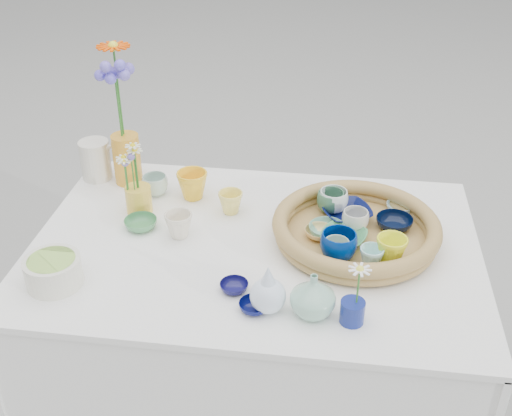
# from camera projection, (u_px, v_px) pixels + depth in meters

# --- Properties ---
(wicker_tray) EXTENTS (0.47, 0.47, 0.08)m
(wicker_tray) POSITION_uv_depth(u_px,v_px,m) (356.00, 230.00, 1.81)
(wicker_tray) COLOR #A1824C
(wicker_tray) RESTS_ON display_table
(tray_ceramic_0) EXTENTS (0.19, 0.19, 0.03)m
(tray_ceramic_0) POSITION_uv_depth(u_px,v_px,m) (346.00, 213.00, 1.89)
(tray_ceramic_0) COLOR #060D3B
(tray_ceramic_0) RESTS_ON wicker_tray
(tray_ceramic_1) EXTENTS (0.13, 0.13, 0.03)m
(tray_ceramic_1) POSITION_uv_depth(u_px,v_px,m) (394.00, 223.00, 1.84)
(tray_ceramic_1) COLOR black
(tray_ceramic_1) RESTS_ON wicker_tray
(tray_ceramic_2) EXTENTS (0.10, 0.10, 0.08)m
(tray_ceramic_2) POSITION_uv_depth(u_px,v_px,m) (391.00, 250.00, 1.69)
(tray_ceramic_2) COLOR yellow
(tray_ceramic_2) RESTS_ON wicker_tray
(tray_ceramic_3) EXTENTS (0.16, 0.16, 0.03)m
(tray_ceramic_3) POSITION_uv_depth(u_px,v_px,m) (344.00, 237.00, 1.78)
(tray_ceramic_3) COLOR #47995E
(tray_ceramic_3) RESTS_ON wicker_tray
(tray_ceramic_4) EXTENTS (0.08, 0.08, 0.06)m
(tray_ceramic_4) POSITION_uv_depth(u_px,v_px,m) (336.00, 251.00, 1.70)
(tray_ceramic_4) COLOR #92AF93
(tray_ceramic_4) RESTS_ON wicker_tray
(tray_ceramic_5) EXTENTS (0.11, 0.11, 0.03)m
(tray_ceramic_5) POSITION_uv_depth(u_px,v_px,m) (327.00, 231.00, 1.81)
(tray_ceramic_5) COLOR #74B69B
(tray_ceramic_5) RESTS_ON wicker_tray
(tray_ceramic_6) EXTENTS (0.11, 0.11, 0.07)m
(tray_ceramic_6) POSITION_uv_depth(u_px,v_px,m) (333.00, 201.00, 1.91)
(tray_ceramic_6) COLOR white
(tray_ceramic_6) RESTS_ON wicker_tray
(tray_ceramic_7) EXTENTS (0.10, 0.10, 0.06)m
(tray_ceramic_7) POSITION_uv_depth(u_px,v_px,m) (355.00, 220.00, 1.83)
(tray_ceramic_7) COLOR silver
(tray_ceramic_7) RESTS_ON wicker_tray
(tray_ceramic_8) EXTENTS (0.10, 0.10, 0.03)m
(tray_ceramic_8) POSITION_uv_depth(u_px,v_px,m) (400.00, 207.00, 1.92)
(tray_ceramic_8) COLOR #A9D7EF
(tray_ceramic_8) RESTS_ON wicker_tray
(tray_ceramic_9) EXTENTS (0.12, 0.12, 0.08)m
(tray_ceramic_9) POSITION_uv_depth(u_px,v_px,m) (339.00, 246.00, 1.70)
(tray_ceramic_9) COLOR navy
(tray_ceramic_9) RESTS_ON wicker_tray
(tray_ceramic_10) EXTENTS (0.09, 0.09, 0.03)m
(tray_ceramic_10) POSITION_uv_depth(u_px,v_px,m) (319.00, 233.00, 1.80)
(tray_ceramic_10) COLOR #F9CB79
(tray_ceramic_10) RESTS_ON wicker_tray
(tray_ceramic_11) EXTENTS (0.07, 0.07, 0.06)m
(tray_ceramic_11) POSITION_uv_depth(u_px,v_px,m) (371.00, 258.00, 1.68)
(tray_ceramic_11) COLOR #AAE6E3
(tray_ceramic_11) RESTS_ON wicker_tray
(tray_ceramic_12) EXTENTS (0.09, 0.09, 0.07)m
(tray_ceramic_12) POSITION_uv_depth(u_px,v_px,m) (331.00, 202.00, 1.91)
(tray_ceramic_12) COLOR #3D7250
(tray_ceramic_12) RESTS_ON wicker_tray
(loose_ceramic_0) EXTENTS (0.12, 0.12, 0.09)m
(loose_ceramic_0) POSITION_uv_depth(u_px,v_px,m) (192.00, 185.00, 2.01)
(loose_ceramic_0) COLOR yellow
(loose_ceramic_0) RESTS_ON display_table
(loose_ceramic_1) EXTENTS (0.10, 0.10, 0.07)m
(loose_ceramic_1) POSITION_uv_depth(u_px,v_px,m) (231.00, 202.00, 1.94)
(loose_ceramic_1) COLOR #FBE665
(loose_ceramic_1) RESTS_ON display_table
(loose_ceramic_2) EXTENTS (0.13, 0.13, 0.03)m
(loose_ceramic_2) POSITION_uv_depth(u_px,v_px,m) (141.00, 224.00, 1.87)
(loose_ceramic_2) COLOR #478D54
(loose_ceramic_2) RESTS_ON display_table
(loose_ceramic_3) EXTENTS (0.09, 0.09, 0.07)m
(loose_ceramic_3) POSITION_uv_depth(u_px,v_px,m) (179.00, 225.00, 1.83)
(loose_ceramic_3) COLOR beige
(loose_ceramic_3) RESTS_ON display_table
(loose_ceramic_4) EXTENTS (0.09, 0.09, 0.02)m
(loose_ceramic_4) POSITION_uv_depth(u_px,v_px,m) (234.00, 287.00, 1.63)
(loose_ceramic_4) COLOR #0E0D45
(loose_ceramic_4) RESTS_ON display_table
(loose_ceramic_5) EXTENTS (0.08, 0.08, 0.06)m
(loose_ceramic_5) POSITION_uv_depth(u_px,v_px,m) (155.00, 185.00, 2.03)
(loose_ceramic_5) COLOR #ABC9BC
(loose_ceramic_5) RESTS_ON display_table
(loose_ceramic_6) EXTENTS (0.09, 0.09, 0.02)m
(loose_ceramic_6) POSITION_uv_depth(u_px,v_px,m) (254.00, 306.00, 1.56)
(loose_ceramic_6) COLOR #070C49
(loose_ceramic_6) RESTS_ON display_table
(fluted_bowl) EXTENTS (0.18, 0.18, 0.08)m
(fluted_bowl) POSITION_uv_depth(u_px,v_px,m) (53.00, 271.00, 1.64)
(fluted_bowl) COLOR silver
(fluted_bowl) RESTS_ON display_table
(bud_vase_paleblue) EXTENTS (0.11, 0.11, 0.14)m
(bud_vase_paleblue) POSITION_uv_depth(u_px,v_px,m) (268.00, 288.00, 1.54)
(bud_vase_paleblue) COLOR silver
(bud_vase_paleblue) RESTS_ON display_table
(bud_vase_seafoam) EXTENTS (0.14, 0.14, 0.12)m
(bud_vase_seafoam) POSITION_uv_depth(u_px,v_px,m) (313.00, 295.00, 1.53)
(bud_vase_seafoam) COLOR #8DC1A8
(bud_vase_seafoam) RESTS_ON display_table
(bud_vase_cobalt) EXTENTS (0.06, 0.06, 0.06)m
(bud_vase_cobalt) POSITION_uv_depth(u_px,v_px,m) (352.00, 312.00, 1.52)
(bud_vase_cobalt) COLOR navy
(bud_vase_cobalt) RESTS_ON display_table
(single_daisy) EXTENTS (0.08, 0.08, 0.12)m
(single_daisy) POSITION_uv_depth(u_px,v_px,m) (358.00, 286.00, 1.48)
(single_daisy) COLOR white
(single_daisy) RESTS_ON bud_vase_cobalt
(tall_vase_yellow) EXTENTS (0.11, 0.11, 0.17)m
(tall_vase_yellow) POSITION_uv_depth(u_px,v_px,m) (127.00, 159.00, 2.08)
(tall_vase_yellow) COLOR gold
(tall_vase_yellow) RESTS_ON display_table
(gerbera) EXTENTS (0.15, 0.15, 0.30)m
(gerbera) POSITION_uv_depth(u_px,v_px,m) (119.00, 92.00, 1.97)
(gerbera) COLOR #F64A00
(gerbera) RESTS_ON tall_vase_yellow
(hydrangea) EXTENTS (0.10, 0.10, 0.30)m
(hydrangea) POSITION_uv_depth(u_px,v_px,m) (118.00, 104.00, 1.98)
(hydrangea) COLOR #6C5FCF
(hydrangea) RESTS_ON tall_vase_yellow
(white_pitcher) EXTENTS (0.15, 0.11, 0.13)m
(white_pitcher) POSITION_uv_depth(u_px,v_px,m) (96.00, 160.00, 2.11)
(white_pitcher) COLOR beige
(white_pitcher) RESTS_ON display_table
(daisy_cup) EXTENTS (0.10, 0.10, 0.08)m
(daisy_cup) POSITION_uv_depth(u_px,v_px,m) (139.00, 199.00, 1.94)
(daisy_cup) COLOR gold
(daisy_cup) RESTS_ON display_table
(daisy_posy) EXTENTS (0.10, 0.10, 0.14)m
(daisy_posy) POSITION_uv_depth(u_px,v_px,m) (131.00, 167.00, 1.88)
(daisy_posy) COLOR white
(daisy_posy) RESTS_ON daisy_cup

